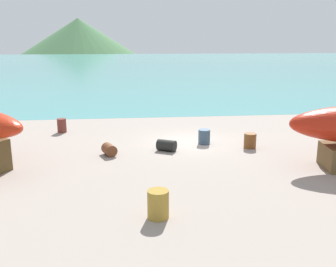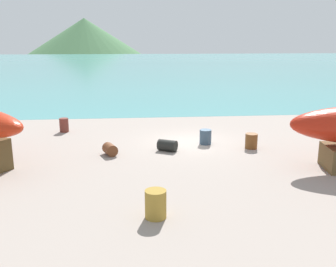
% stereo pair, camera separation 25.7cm
% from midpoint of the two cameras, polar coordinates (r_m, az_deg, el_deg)
% --- Properties ---
extents(ground_plane, '(39.20, 39.20, 0.00)m').
position_cam_midpoint_polar(ground_plane, '(17.91, 4.71, -3.87)').
color(ground_plane, gray).
extents(sea_water, '(147.94, 106.21, 0.01)m').
position_cam_midpoint_polar(sea_water, '(79.93, -3.13, 10.06)').
color(sea_water, teal).
rests_on(sea_water, ground).
extents(headland_hill, '(92.02, 92.02, 28.78)m').
position_cam_midpoint_polar(headland_hill, '(195.97, -12.05, 12.11)').
color(headland_hill, '#457246').
rests_on(headland_hill, ground).
extents(barrel_tipped_right, '(1.07, 0.92, 0.55)m').
position_cam_midpoint_polar(barrel_tipped_right, '(19.16, 0.29, -1.76)').
color(barrel_tipped_right, black).
rests_on(barrel_tipped_right, ground).
extents(barrel_tipped_center, '(0.70, 0.70, 0.90)m').
position_cam_midpoint_polar(barrel_tipped_center, '(12.19, -1.22, -10.37)').
color(barrel_tipped_center, olive).
rests_on(barrel_tipped_center, ground).
extents(barrel_tipped_left, '(0.60, 0.60, 0.82)m').
position_cam_midpoint_polar(barrel_tipped_left, '(23.73, -14.77, 1.20)').
color(barrel_tipped_left, brown).
rests_on(barrel_tipped_left, ground).
extents(barrel_rust_near, '(0.86, 0.86, 0.76)m').
position_cam_midpoint_polar(barrel_rust_near, '(20.04, 12.53, -1.08)').
color(barrel_rust_near, brown).
rests_on(barrel_rust_near, ground).
extents(barrel_rust_far, '(0.80, 0.92, 0.55)m').
position_cam_midpoint_polar(barrel_rust_far, '(18.67, -8.15, -2.34)').
color(barrel_rust_far, brown).
rests_on(barrel_rust_far, ground).
extents(barrel_ochre, '(0.79, 0.79, 0.77)m').
position_cam_midpoint_polar(barrel_ochre, '(20.45, 5.90, -0.50)').
color(barrel_ochre, '#394F64').
rests_on(barrel_ochre, ground).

